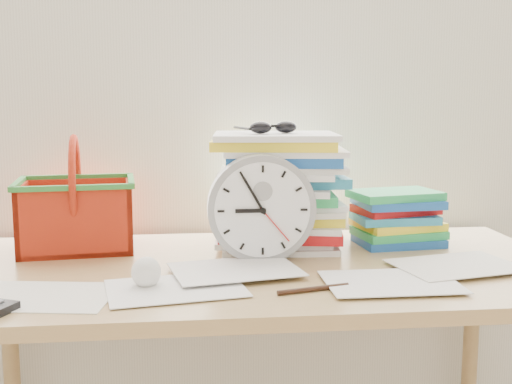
{
  "coord_description": "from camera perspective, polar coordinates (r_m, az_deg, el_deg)",
  "views": [
    {
      "loc": [
        -0.17,
        0.19,
        1.13
      ],
      "look_at": [
        -0.01,
        1.6,
        0.92
      ],
      "focal_mm": 45.0,
      "sensor_mm": 36.0,
      "label": 1
    }
  ],
  "objects": [
    {
      "name": "desk",
      "position": [
        1.49,
        0.57,
        -9.24
      ],
      "size": [
        1.4,
        0.7,
        0.75
      ],
      "color": "#AA8750",
      "rests_on": "ground"
    },
    {
      "name": "scattered_papers",
      "position": [
        1.47,
        0.58,
        -6.23
      ],
      "size": [
        1.26,
        0.42,
        0.02
      ],
      "primitive_type": null,
      "color": "white",
      "rests_on": "desk"
    },
    {
      "name": "crumpled_ball",
      "position": [
        1.31,
        -9.75,
        -7.01
      ],
      "size": [
        0.06,
        0.06,
        0.06
      ],
      "primitive_type": "sphere",
      "color": "white",
      "rests_on": "desk"
    },
    {
      "name": "pen",
      "position": [
        1.28,
        5.13,
        -8.58
      ],
      "size": [
        0.15,
        0.05,
        0.01
      ],
      "primitive_type": "cylinder",
      "rotation": [
        0.0,
        1.57,
        0.25
      ],
      "color": "black",
      "rests_on": "desk"
    },
    {
      "name": "book_stack",
      "position": [
        1.7,
        12.26,
        -2.19
      ],
      "size": [
        0.27,
        0.23,
        0.14
      ],
      "primitive_type": null,
      "rotation": [
        0.0,
        0.0,
        0.18
      ],
      "color": "white",
      "rests_on": "desk"
    },
    {
      "name": "basket",
      "position": [
        1.65,
        -15.72,
        -0.17
      ],
      "size": [
        0.3,
        0.24,
        0.28
      ],
      "primitive_type": null,
      "rotation": [
        0.0,
        0.0,
        0.1
      ],
      "color": "red",
      "rests_on": "desk"
    },
    {
      "name": "curtain",
      "position": [
        1.8,
        -0.86,
        13.95
      ],
      "size": [
        2.4,
        0.01,
        2.5
      ],
      "primitive_type": "cube",
      "color": "white",
      "rests_on": "room_shell"
    },
    {
      "name": "sunglasses",
      "position": [
        1.57,
        1.55,
        5.77
      ],
      "size": [
        0.17,
        0.15,
        0.03
      ],
      "primitive_type": null,
      "rotation": [
        0.0,
        0.0,
        0.29
      ],
      "color": "black",
      "rests_on": "paper_stack"
    },
    {
      "name": "paper_stack",
      "position": [
        1.62,
        2.1,
        0.14
      ],
      "size": [
        0.36,
        0.31,
        0.29
      ],
      "primitive_type": null,
      "rotation": [
        0.0,
        0.0,
        -0.11
      ],
      "color": "white",
      "rests_on": "desk"
    },
    {
      "name": "clock",
      "position": [
        1.47,
        0.47,
        -1.45
      ],
      "size": [
        0.25,
        0.05,
        0.25
      ],
      "primitive_type": "cylinder",
      "rotation": [
        1.57,
        0.0,
        0.0
      ],
      "color": "gray",
      "rests_on": "desk"
    }
  ]
}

